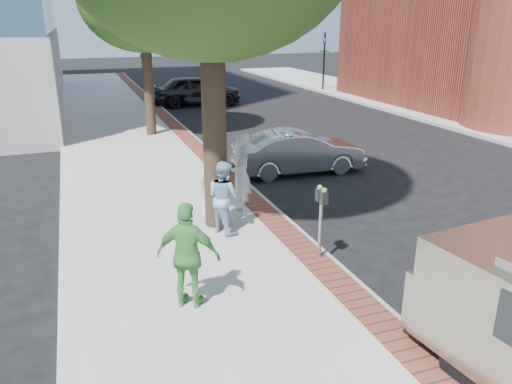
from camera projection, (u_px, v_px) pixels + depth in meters
name	position (u px, v px, depth m)	size (l,w,h in m)	color
ground	(272.00, 261.00, 9.99)	(120.00, 120.00, 0.00)	black
sidewalk	(141.00, 163.00, 16.58)	(5.00, 60.00, 0.15)	#9E9991
brick_strip	(205.00, 155.00, 17.27)	(0.60, 60.00, 0.01)	brown
curb	(215.00, 156.00, 17.41)	(0.10, 60.00, 0.15)	gray
sidewalk_far	(512.00, 129.00, 21.78)	(5.00, 60.00, 0.15)	#9E9991
signal_near	(146.00, 62.00, 29.07)	(0.70, 0.15, 3.80)	black
signal_far	(324.00, 57.00, 32.84)	(0.70, 0.15, 3.80)	black
parking_meter	(321.00, 207.00, 9.48)	(0.12, 0.32, 1.47)	gray
person_gray	(241.00, 174.00, 11.73)	(0.72, 0.47, 1.98)	#A4A5A9
person_officer	(224.00, 197.00, 10.78)	(0.78, 0.61, 1.60)	#86A6D0
person_green	(188.00, 256.00, 7.90)	(1.04, 0.43, 1.78)	#489C47
sedan_silver	(299.00, 152.00, 15.57)	(1.42, 4.07, 1.34)	#AFB0B6
bg_car	(196.00, 90.00, 27.95)	(1.98, 4.91, 1.67)	black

